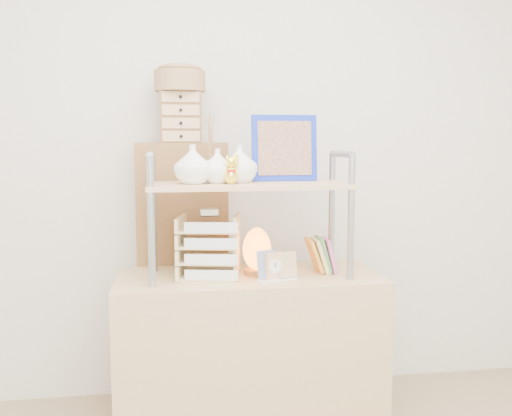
{
  "coord_description": "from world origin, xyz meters",
  "views": [
    {
      "loc": [
        -0.35,
        -1.32,
        1.36
      ],
      "look_at": [
        0.03,
        1.2,
        1.06
      ],
      "focal_mm": 40.0,
      "sensor_mm": 36.0,
      "label": 1
    }
  ],
  "objects_px": {
    "letter_tray": "(209,250)",
    "salt_lamp": "(257,251)",
    "cabinet": "(183,275)",
    "desk": "(249,354)"
  },
  "relations": [
    {
      "from": "cabinet",
      "to": "letter_tray",
      "type": "bearing_deg",
      "value": -73.76
    },
    {
      "from": "desk",
      "to": "letter_tray",
      "type": "xyz_separation_m",
      "value": [
        -0.18,
        0.0,
        0.5
      ]
    },
    {
      "from": "cabinet",
      "to": "letter_tray",
      "type": "distance_m",
      "value": 0.43
    },
    {
      "from": "letter_tray",
      "to": "salt_lamp",
      "type": "bearing_deg",
      "value": 1.43
    },
    {
      "from": "cabinet",
      "to": "salt_lamp",
      "type": "bearing_deg",
      "value": -48.52
    },
    {
      "from": "desk",
      "to": "letter_tray",
      "type": "bearing_deg",
      "value": 179.43
    },
    {
      "from": "salt_lamp",
      "to": "letter_tray",
      "type": "bearing_deg",
      "value": -178.57
    },
    {
      "from": "letter_tray",
      "to": "salt_lamp",
      "type": "xyz_separation_m",
      "value": [
        0.22,
        0.01,
        -0.01
      ]
    },
    {
      "from": "desk",
      "to": "cabinet",
      "type": "height_order",
      "value": "cabinet"
    },
    {
      "from": "desk",
      "to": "cabinet",
      "type": "relative_size",
      "value": 0.89
    }
  ]
}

